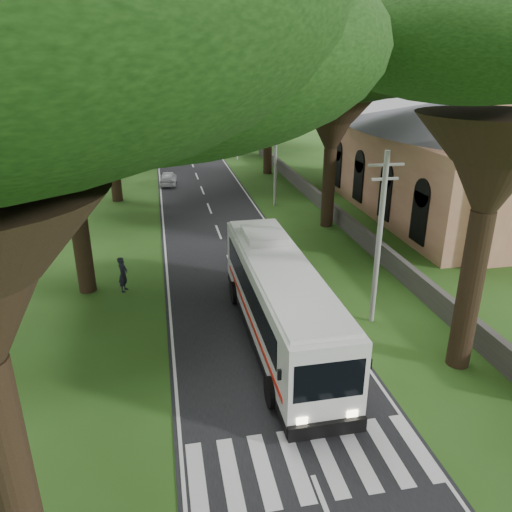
% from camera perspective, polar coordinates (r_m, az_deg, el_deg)
% --- Properties ---
extents(ground, '(140.00, 140.00, 0.00)m').
position_cam_1_polar(ground, '(18.06, 4.04, -18.22)').
color(ground, '#2A4E16').
rests_on(ground, ground).
extents(road, '(8.00, 120.00, 0.04)m').
position_cam_1_polar(road, '(40.18, -5.20, 5.03)').
color(road, black).
rests_on(road, ground).
extents(crosswalk, '(8.00, 3.00, 0.01)m').
position_cam_1_polar(crosswalk, '(16.65, 5.95, -22.54)').
color(crosswalk, silver).
rests_on(crosswalk, ground).
extents(property_wall, '(0.35, 50.00, 1.20)m').
position_cam_1_polar(property_wall, '(40.94, 7.62, 6.10)').
color(property_wall, '#383533').
rests_on(property_wall, ground).
extents(church, '(14.00, 24.00, 11.60)m').
position_cam_1_polar(church, '(41.58, 20.93, 11.22)').
color(church, tan).
rests_on(church, ground).
extents(pole_near, '(1.60, 0.24, 8.00)m').
position_cam_1_polar(pole_near, '(22.68, 13.90, 2.09)').
color(pole_near, gray).
rests_on(pole_near, ground).
extents(pole_mid, '(1.60, 0.24, 8.00)m').
position_cam_1_polar(pole_mid, '(41.05, 2.25, 11.46)').
color(pole_mid, gray).
rests_on(pole_mid, ground).
extents(pole_far, '(1.60, 0.24, 8.00)m').
position_cam_1_polar(pole_far, '(60.47, -2.25, 14.83)').
color(pole_far, gray).
rests_on(pole_far, ground).
extents(tree_l_mida, '(14.99, 14.99, 14.17)m').
position_cam_1_polar(tree_l_mida, '(25.62, -21.69, 18.86)').
color(tree_l_mida, black).
rests_on(tree_l_mida, ground).
extents(tree_l_midb, '(13.07, 13.07, 13.95)m').
position_cam_1_polar(tree_l_midb, '(43.43, -17.05, 20.23)').
color(tree_l_midb, black).
rests_on(tree_l_midb, ground).
extents(tree_l_far, '(12.45, 12.45, 14.04)m').
position_cam_1_polar(tree_l_far, '(61.45, -16.59, 20.70)').
color(tree_l_far, black).
rests_on(tree_l_far, ground).
extents(tree_r_mida, '(13.84, 13.84, 14.45)m').
position_cam_1_polar(tree_r_mida, '(35.32, 9.07, 21.27)').
color(tree_r_mida, black).
rests_on(tree_r_mida, ground).
extents(tree_r_midb, '(16.09, 16.09, 15.25)m').
position_cam_1_polar(tree_r_midb, '(52.51, 1.43, 22.06)').
color(tree_r_midb, black).
rests_on(tree_r_midb, ground).
extents(tree_r_far, '(14.34, 14.34, 13.73)m').
position_cam_1_polar(tree_r_far, '(70.37, -1.12, 21.07)').
color(tree_r_far, black).
rests_on(tree_r_far, ground).
extents(coach_bus, '(3.03, 12.58, 3.71)m').
position_cam_1_polar(coach_bus, '(21.29, 2.70, -5.01)').
color(coach_bus, white).
rests_on(coach_bus, ground).
extents(distant_car_a, '(1.84, 3.93, 1.30)m').
position_cam_1_polar(distant_car_a, '(49.34, -10.00, 8.78)').
color(distant_car_a, '#AAAAAF').
rests_on(distant_car_a, road).
extents(distant_car_b, '(1.62, 3.93, 1.27)m').
position_cam_1_polar(distant_car_b, '(65.36, -10.48, 11.91)').
color(distant_car_b, navy).
rests_on(distant_car_b, road).
extents(distant_car_c, '(1.92, 4.23, 1.20)m').
position_cam_1_polar(distant_car_c, '(73.07, -7.57, 13.09)').
color(distant_car_c, maroon).
rests_on(distant_car_c, road).
extents(pedestrian, '(0.64, 0.80, 1.91)m').
position_cam_1_polar(pedestrian, '(27.14, -14.96, -2.02)').
color(pedestrian, black).
rests_on(pedestrian, ground).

